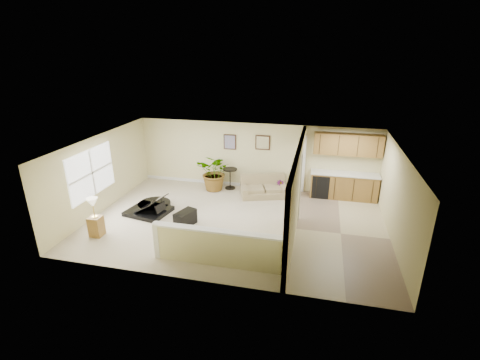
% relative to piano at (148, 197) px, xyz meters
% --- Properties ---
extents(floor, '(9.00, 9.00, 0.00)m').
position_rel_piano_xyz_m(floor, '(2.97, -0.10, -0.51)').
color(floor, '#B3AB8B').
rests_on(floor, ground).
extents(back_wall, '(9.00, 0.04, 2.50)m').
position_rel_piano_xyz_m(back_wall, '(2.97, 2.90, 0.74)').
color(back_wall, beige).
rests_on(back_wall, floor).
extents(front_wall, '(9.00, 0.04, 2.50)m').
position_rel_piano_xyz_m(front_wall, '(2.97, -3.10, 0.74)').
color(front_wall, beige).
rests_on(front_wall, floor).
extents(left_wall, '(0.04, 6.00, 2.50)m').
position_rel_piano_xyz_m(left_wall, '(-1.53, -0.10, 0.74)').
color(left_wall, beige).
rests_on(left_wall, floor).
extents(right_wall, '(0.04, 6.00, 2.50)m').
position_rel_piano_xyz_m(right_wall, '(7.47, -0.10, 0.74)').
color(right_wall, beige).
rests_on(right_wall, floor).
extents(ceiling, '(9.00, 6.00, 0.04)m').
position_rel_piano_xyz_m(ceiling, '(2.97, -0.10, 1.99)').
color(ceiling, silver).
rests_on(ceiling, back_wall).
extents(kitchen_vinyl, '(2.70, 6.00, 0.01)m').
position_rel_piano_xyz_m(kitchen_vinyl, '(6.12, -0.10, -0.51)').
color(kitchen_vinyl, tan).
rests_on(kitchen_vinyl, floor).
extents(interior_partition, '(0.18, 5.99, 2.50)m').
position_rel_piano_xyz_m(interior_partition, '(4.77, 0.15, 0.71)').
color(interior_partition, beige).
rests_on(interior_partition, floor).
extents(pony_half_wall, '(3.42, 0.22, 1.00)m').
position_rel_piano_xyz_m(pony_half_wall, '(3.04, -2.40, 0.01)').
color(pony_half_wall, beige).
rests_on(pony_half_wall, floor).
extents(left_window, '(0.05, 2.15, 1.45)m').
position_rel_piano_xyz_m(left_window, '(-1.52, -0.60, 0.94)').
color(left_window, white).
rests_on(left_window, left_wall).
extents(wall_art_left, '(0.48, 0.04, 0.58)m').
position_rel_piano_xyz_m(wall_art_left, '(2.02, 2.87, 1.24)').
color(wall_art_left, '#331F12').
rests_on(wall_art_left, back_wall).
extents(wall_mirror, '(0.55, 0.04, 0.55)m').
position_rel_piano_xyz_m(wall_mirror, '(3.27, 2.87, 1.29)').
color(wall_mirror, '#331F12').
rests_on(wall_mirror, back_wall).
extents(kitchen_cabinets, '(2.36, 0.65, 2.33)m').
position_rel_piano_xyz_m(kitchen_cabinets, '(6.16, 2.63, 0.36)').
color(kitchen_cabinets, olive).
rests_on(kitchen_cabinets, floor).
extents(piano, '(1.67, 1.70, 1.22)m').
position_rel_piano_xyz_m(piano, '(0.00, 0.00, 0.00)').
color(piano, black).
rests_on(piano, floor).
extents(piano_bench, '(0.57, 0.78, 0.47)m').
position_rel_piano_xyz_m(piano_bench, '(1.53, -0.65, -0.28)').
color(piano_bench, black).
rests_on(piano_bench, floor).
extents(loveseat, '(1.91, 1.41, 0.93)m').
position_rel_piano_xyz_m(loveseat, '(3.46, 2.20, -0.16)').
color(loveseat, '#9A8862').
rests_on(loveseat, floor).
extents(accent_table, '(0.55, 0.55, 0.79)m').
position_rel_piano_xyz_m(accent_table, '(2.10, 2.55, -0.00)').
color(accent_table, black).
rests_on(accent_table, floor).
extents(palm_plant, '(1.47, 1.33, 1.43)m').
position_rel_piano_xyz_m(palm_plant, '(1.60, 2.28, 0.19)').
color(palm_plant, black).
rests_on(palm_plant, floor).
extents(small_plant, '(0.38, 0.38, 0.52)m').
position_rel_piano_xyz_m(small_plant, '(4.02, 2.43, -0.29)').
color(small_plant, black).
rests_on(small_plant, floor).
extents(lamp_stand, '(0.35, 0.35, 1.17)m').
position_rel_piano_xyz_m(lamp_stand, '(-0.74, -1.78, -0.02)').
color(lamp_stand, olive).
rests_on(lamp_stand, floor).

